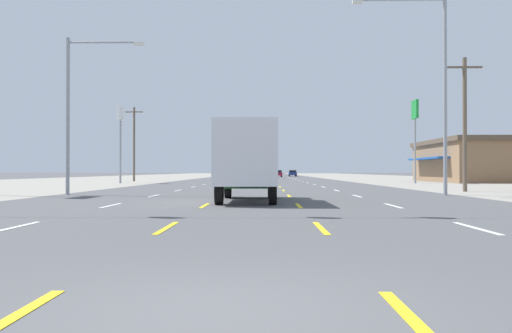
{
  "coord_description": "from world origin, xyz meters",
  "views": [
    {
      "loc": [
        0.46,
        -4.75,
        1.3
      ],
      "look_at": [
        -0.67,
        68.8,
        1.92
      ],
      "focal_mm": 36.38,
      "sensor_mm": 36.0,
      "label": 1
    }
  ],
  "objects": [
    {
      "name": "suv_inner_left_near",
      "position": [
        -3.73,
        88.78,
        1.03
      ],
      "size": [
        1.98,
        4.9,
        1.98
      ],
      "color": "white",
      "rests_on": "ground"
    },
    {
      "name": "lot_apron_right",
      "position": [
        24.75,
        66.0,
        0.0
      ],
      "size": [
        28.0,
        440.0,
        0.01
      ],
      "primitive_type": "cube",
      "color": "gray",
      "rests_on": "ground"
    },
    {
      "name": "box_truck_center_turn_nearest",
      "position": [
        -0.23,
        17.25,
        1.84
      ],
      "size": [
        2.4,
        7.2,
        3.23
      ],
      "color": "#235B2D",
      "rests_on": "ground"
    },
    {
      "name": "pole_sign_right_row_1",
      "position": [
        16.18,
        49.35,
        6.49
      ],
      "size": [
        0.24,
        1.82,
        8.66
      ],
      "color": "gray",
      "rests_on": "ground"
    },
    {
      "name": "lane_markings",
      "position": [
        0.0,
        104.5,
        0.01
      ],
      "size": [
        10.64,
        227.6,
        0.01
      ],
      "color": "white",
      "rests_on": "ground"
    },
    {
      "name": "sedan_far_right_far",
      "position": [
        7.16,
        116.65,
        0.76
      ],
      "size": [
        1.8,
        4.5,
        1.46
      ],
      "color": "navy",
      "rests_on": "ground"
    },
    {
      "name": "lot_apron_left",
      "position": [
        -24.75,
        66.0,
        0.0
      ],
      "size": [
        28.0,
        440.0,
        0.01
      ],
      "primitive_type": "cube",
      "color": "gray",
      "rests_on": "ground"
    },
    {
      "name": "signal_span_wire",
      "position": [
        -0.41,
        11.42,
        5.75
      ],
      "size": [
        27.62,
        0.53,
        9.37
      ],
      "color": "brown",
      "rests_on": "ground"
    },
    {
      "name": "utility_pole_right_row_0",
      "position": [
        13.04,
        27.84,
        4.39
      ],
      "size": [
        2.2,
        0.26,
        8.4
      ],
      "color": "brown",
      "rests_on": "ground"
    },
    {
      "name": "suv_far_left_mid",
      "position": [
        -7.07,
        103.18,
        1.03
      ],
      "size": [
        1.98,
        4.9,
        1.98
      ],
      "color": "red",
      "rests_on": "ground"
    },
    {
      "name": "streetlight_right_row_0",
      "position": [
        9.63,
        23.05,
        6.26
      ],
      "size": [
        5.04,
        0.26,
        10.73
      ],
      "color": "gray",
      "rests_on": "ground"
    },
    {
      "name": "ground_plane",
      "position": [
        0.0,
        66.0,
        0.0
      ],
      "size": [
        572.0,
        572.0,
        0.0
      ],
      "primitive_type": "plane",
      "color": "#4C4C4F"
    },
    {
      "name": "utility_pole_left_row_1",
      "position": [
        -15.7,
        59.37,
        4.81
      ],
      "size": [
        2.2,
        0.26,
        9.24
      ],
      "color": "brown",
      "rests_on": "ground"
    },
    {
      "name": "pole_sign_left_row_1",
      "position": [
        -14.67,
        49.52,
        6.1
      ],
      "size": [
        0.24,
        2.02,
        8.11
      ],
      "color": "gray",
      "rests_on": "ground"
    },
    {
      "name": "storefront_right_row_1",
      "position": [
        25.08,
        57.58,
        2.54
      ],
      "size": [
        10.5,
        17.41,
        5.02
      ],
      "color": "#8C6B4C",
      "rests_on": "ground"
    },
    {
      "name": "streetlight_left_row_0",
      "position": [
        -9.67,
        23.05,
        5.01
      ],
      "size": [
        4.22,
        0.26,
        8.51
      ],
      "color": "gray",
      "rests_on": "ground"
    },
    {
      "name": "sedan_inner_right_midfar",
      "position": [
        3.4,
        105.83,
        0.76
      ],
      "size": [
        1.8,
        4.5,
        1.46
      ],
      "color": "maroon",
      "rests_on": "ground"
    }
  ]
}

